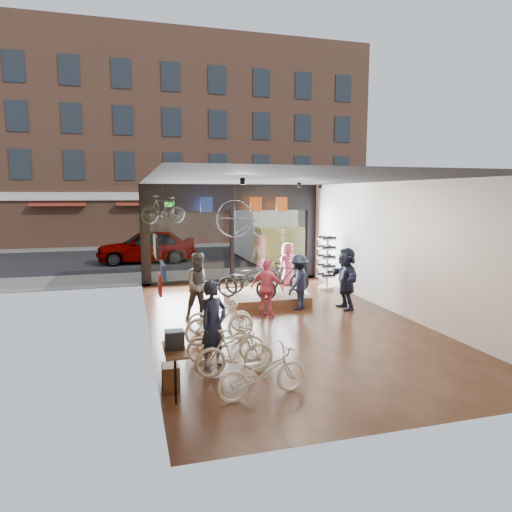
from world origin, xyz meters
name	(u,v)px	position (x,y,z in m)	size (l,w,h in m)	color
ground_plane	(280,322)	(0.00, 0.00, -0.02)	(7.00, 12.00, 0.04)	black
ceiling	(281,179)	(0.00, 0.00, 3.82)	(7.00, 12.00, 0.04)	black
wall_left	(146,257)	(-3.52, 0.00, 1.90)	(0.04, 12.00, 3.80)	brown
wall_right	(397,248)	(3.52, 0.00, 1.90)	(0.04, 12.00, 3.80)	beige
wall_back	(418,304)	(0.00, -6.02, 1.90)	(7.00, 0.04, 3.80)	beige
storefront	(232,233)	(0.00, 6.00, 1.90)	(7.00, 0.26, 3.80)	black
exit_sign	(169,204)	(-2.40, 5.88, 3.05)	(0.35, 0.06, 0.18)	#198C26
street_road	(198,253)	(0.00, 15.00, -0.01)	(30.00, 18.00, 0.02)	black
sidewalk_near	(226,274)	(0.00, 7.20, 0.06)	(30.00, 2.40, 0.12)	slate
sidewalk_far	(190,245)	(0.00, 19.00, 0.06)	(30.00, 2.00, 0.12)	slate
opposite_building	(183,143)	(0.00, 21.50, 7.00)	(26.00, 5.00, 14.00)	brown
street_car	(147,246)	(-3.06, 12.00, 0.83)	(1.95, 4.85, 1.65)	gray
box_truck	(267,235)	(3.00, 11.00, 1.35)	(2.29, 6.87, 2.71)	silver
floor_bike_0	(263,372)	(-1.80, -4.36, 0.43)	(0.58, 1.65, 0.87)	beige
floor_bike_1	(235,352)	(-2.04, -3.33, 0.46)	(0.43, 1.53, 0.92)	beige
floor_bike_2	(226,342)	(-2.06, -2.60, 0.43)	(0.56, 1.62, 0.85)	beige
floor_bike_3	(220,322)	(-1.95, -1.37, 0.51)	(0.48, 1.70, 1.02)	beige
floor_bike_4	(220,316)	(-1.80, -0.59, 0.42)	(0.56, 1.60, 0.84)	beige
display_platform	(266,299)	(0.22, 2.04, 0.15)	(2.40, 1.80, 0.30)	#523222
display_bike_left	(247,283)	(-0.53, 1.62, 0.79)	(0.65, 1.86, 0.98)	black
display_bike_mid	(284,277)	(0.85, 2.17, 0.79)	(0.46, 1.62, 0.97)	black
display_bike_right	(253,277)	(-0.10, 2.50, 0.79)	(0.66, 1.88, 0.99)	black
customer_0	(213,324)	(-2.36, -2.83, 0.89)	(0.65, 0.42, 1.77)	#161C33
customer_1	(200,286)	(-2.06, 0.85, 0.92)	(0.90, 0.70, 1.84)	#3F3F44
customer_2	(267,288)	(-0.25, 0.43, 0.83)	(0.98, 0.41, 1.66)	#CC4C72
customer_3	(299,282)	(0.93, 1.05, 0.83)	(1.08, 0.62, 1.67)	#161C33
customer_4	(288,265)	(1.72, 4.28, 0.83)	(0.81, 0.53, 1.66)	#CC4C72
customer_5	(346,278)	(2.32, 0.76, 0.93)	(1.73, 0.55, 1.86)	#161C33
sunglasses_rack	(327,263)	(2.95, 3.54, 0.98)	(0.58, 0.47, 1.96)	white
wall_merch	(163,316)	(-3.38, -3.50, 1.30)	(0.40, 2.40, 2.60)	navy
penny_farthing	(243,220)	(0.18, 4.94, 2.50)	(1.76, 0.06, 1.41)	black
hung_bike	(163,209)	(-2.77, 4.20, 2.93)	(0.45, 1.58, 0.95)	black
jersey_left	(206,205)	(-1.12, 5.20, 3.05)	(0.45, 0.03, 0.55)	#1E3F99
jersey_mid	(256,204)	(0.77, 5.20, 3.05)	(0.45, 0.03, 0.55)	#CC5919
jersey_right	(282,204)	(1.79, 5.20, 3.05)	(0.45, 0.03, 0.55)	#CC5919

